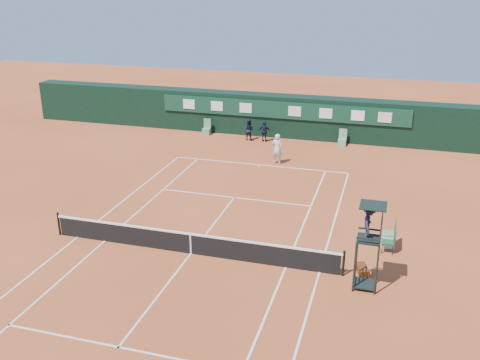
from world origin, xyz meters
name	(u,v)px	position (x,y,z in m)	size (l,w,h in m)	color
ground	(191,254)	(0.00, 0.00, 0.00)	(90.00, 90.00, 0.00)	#B2512A
court_lines	(191,253)	(0.00, 0.00, 0.01)	(11.05, 23.85, 0.01)	silver
tennis_net	(191,243)	(0.00, 0.00, 0.51)	(12.90, 0.10, 1.10)	black
back_wall	(283,116)	(0.00, 18.74, 1.51)	(40.00, 1.65, 3.00)	black
linesman_chair_left	(207,130)	(-5.50, 17.48, 0.32)	(0.55, 0.50, 1.15)	#5B8B66
linesman_chair_right	(342,141)	(4.50, 17.48, 0.32)	(0.55, 0.50, 1.15)	#63976E
umpire_chair	(369,229)	(7.27, -0.61, 2.46)	(0.96, 0.95, 3.42)	black
player_bench	(391,236)	(8.14, 2.86, 0.60)	(0.55, 1.20, 1.10)	#1B4528
tennis_bag	(362,270)	(7.13, 0.39, 0.15)	(0.36, 0.82, 0.31)	black
cooler	(389,240)	(8.04, 3.03, 0.33)	(0.57, 0.57, 0.65)	silver
tennis_ball	(292,202)	(3.10, 6.60, 0.03)	(0.06, 0.06, 0.06)	#CDD732
player	(277,149)	(0.96, 12.48, 0.96)	(0.70, 0.46, 1.93)	silver
ball_kid_left	(249,130)	(-2.10, 16.93, 0.76)	(0.74, 0.58, 1.53)	black
ball_kid_right	(265,132)	(-0.92, 16.86, 0.73)	(0.86, 0.36, 1.47)	black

